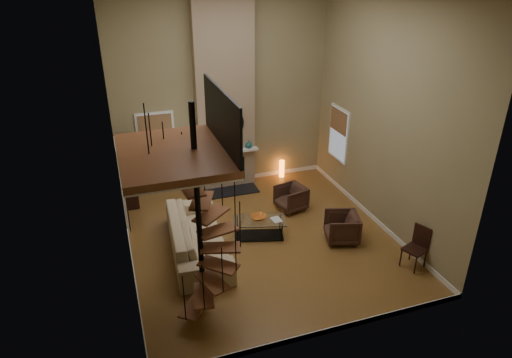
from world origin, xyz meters
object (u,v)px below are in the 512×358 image
object	(u,v)px
armchair_near	(293,197)
side_chair	(417,245)
hutch	(127,172)
armchair_far	(345,227)
accent_lamp	(282,169)
sofa	(197,236)
floor_lamp	(197,159)
coffee_table	(259,226)

from	to	relation	value
armchair_near	side_chair	xyz separation A→B (m)	(1.54, -3.13, 0.17)
hutch	side_chair	world-z (taller)	hutch
armchair_near	side_chair	world-z (taller)	side_chair
armchair_far	accent_lamp	world-z (taller)	armchair_far
hutch	sofa	distance (m)	3.09
armchair_far	floor_lamp	bearing A→B (deg)	-115.59
hutch	floor_lamp	distance (m)	1.96
floor_lamp	accent_lamp	size ratio (longest dim) A/B	3.14
sofa	side_chair	distance (m)	4.80
floor_lamp	accent_lamp	distance (m)	3.22
sofa	side_chair	xyz separation A→B (m)	(4.34, -2.05, 0.13)
hutch	floor_lamp	xyz separation A→B (m)	(1.72, -0.83, 0.46)
sofa	armchair_far	bearing A→B (deg)	-97.92
sofa	side_chair	size ratio (longest dim) A/B	3.18
floor_lamp	side_chair	size ratio (longest dim) A/B	1.85
sofa	coffee_table	distance (m)	1.54
floor_lamp	armchair_far	bearing A→B (deg)	-42.39
floor_lamp	armchair_near	bearing A→B (deg)	-20.43
side_chair	sofa	bearing A→B (deg)	154.71
hutch	accent_lamp	bearing A→B (deg)	3.44
armchair_near	coffee_table	world-z (taller)	armchair_near
hutch	side_chair	distance (m)	7.39
armchair_far	hutch	bearing A→B (deg)	-110.13
sofa	accent_lamp	bearing A→B (deg)	-43.31
armchair_far	side_chair	distance (m)	1.68
armchair_far	coffee_table	bearing A→B (deg)	-96.75
armchair_near	coffee_table	xyz separation A→B (m)	(-1.28, -0.97, -0.07)
armchair_near	coffee_table	bearing A→B (deg)	-65.46
sofa	coffee_table	world-z (taller)	sofa
floor_lamp	coffee_table	bearing A→B (deg)	-60.20
hutch	accent_lamp	size ratio (longest dim) A/B	3.38
accent_lamp	side_chair	bearing A→B (deg)	-78.09
armchair_far	armchair_near	bearing A→B (deg)	-145.57
hutch	sofa	xyz separation A→B (m)	(1.24, -2.78, -0.55)
armchair_far	accent_lamp	bearing A→B (deg)	-161.65
armchair_far	sofa	bearing A→B (deg)	-84.79
sofa	armchair_far	xyz separation A→B (m)	(3.37, -0.69, -0.04)
armchair_near	side_chair	bearing A→B (deg)	13.37
hutch	floor_lamp	world-z (taller)	hutch
coffee_table	sofa	bearing A→B (deg)	-175.85
armchair_near	accent_lamp	xyz separation A→B (m)	(0.46, 1.96, -0.10)
sofa	side_chair	bearing A→B (deg)	-111.62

